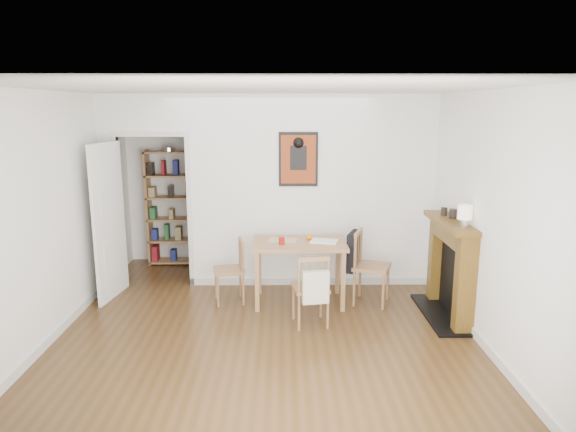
{
  "coord_description": "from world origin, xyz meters",
  "views": [
    {
      "loc": [
        0.18,
        -5.46,
        2.42
      ],
      "look_at": [
        0.25,
        0.6,
        1.14
      ],
      "focal_mm": 32.0,
      "sensor_mm": 36.0,
      "label": 1
    }
  ],
  "objects_px": {
    "dining_table": "(299,249)",
    "notebook": "(324,241)",
    "orange_fruit": "(309,237)",
    "ceramic_jar_b": "(444,211)",
    "bookshelf": "(172,208)",
    "mantel_lamp": "(465,213)",
    "chair_left": "(229,271)",
    "chair_front": "(311,288)",
    "chair_right": "(370,266)",
    "fireplace": "(451,266)",
    "red_glass": "(282,241)",
    "ceramic_jar_a": "(453,214)"
  },
  "relations": [
    {
      "from": "chair_right",
      "to": "bookshelf",
      "type": "height_order",
      "value": "bookshelf"
    },
    {
      "from": "chair_left",
      "to": "ceramic_jar_a",
      "type": "bearing_deg",
      "value": -8.13
    },
    {
      "from": "red_glass",
      "to": "notebook",
      "type": "height_order",
      "value": "red_glass"
    },
    {
      "from": "ceramic_jar_a",
      "to": "ceramic_jar_b",
      "type": "relative_size",
      "value": 1.17
    },
    {
      "from": "ceramic_jar_b",
      "to": "chair_front",
      "type": "bearing_deg",
      "value": -162.52
    },
    {
      "from": "chair_front",
      "to": "bookshelf",
      "type": "xyz_separation_m",
      "value": [
        -2.04,
        2.38,
        0.46
      ]
    },
    {
      "from": "chair_left",
      "to": "ceramic_jar_a",
      "type": "height_order",
      "value": "ceramic_jar_a"
    },
    {
      "from": "mantel_lamp",
      "to": "chair_right",
      "type": "bearing_deg",
      "value": 138.07
    },
    {
      "from": "chair_left",
      "to": "red_glass",
      "type": "height_order",
      "value": "red_glass"
    },
    {
      "from": "chair_left",
      "to": "orange_fruit",
      "type": "bearing_deg",
      "value": 3.86
    },
    {
      "from": "dining_table",
      "to": "notebook",
      "type": "distance_m",
      "value": 0.32
    },
    {
      "from": "chair_front",
      "to": "ceramic_jar_b",
      "type": "xyz_separation_m",
      "value": [
        1.62,
        0.51,
        0.78
      ]
    },
    {
      "from": "bookshelf",
      "to": "red_glass",
      "type": "distance_m",
      "value": 2.5
    },
    {
      "from": "chair_left",
      "to": "chair_front",
      "type": "bearing_deg",
      "value": -35.74
    },
    {
      "from": "fireplace",
      "to": "dining_table",
      "type": "bearing_deg",
      "value": 165.88
    },
    {
      "from": "dining_table",
      "to": "bookshelf",
      "type": "bearing_deg",
      "value": 138.72
    },
    {
      "from": "red_glass",
      "to": "mantel_lamp",
      "type": "xyz_separation_m",
      "value": [
        1.96,
        -0.69,
        0.48
      ]
    },
    {
      "from": "orange_fruit",
      "to": "mantel_lamp",
      "type": "height_order",
      "value": "mantel_lamp"
    },
    {
      "from": "red_glass",
      "to": "ceramic_jar_a",
      "type": "relative_size",
      "value": 0.83
    },
    {
      "from": "dining_table",
      "to": "orange_fruit",
      "type": "relative_size",
      "value": 15.86
    },
    {
      "from": "chair_right",
      "to": "notebook",
      "type": "relative_size",
      "value": 2.85
    },
    {
      "from": "dining_table",
      "to": "orange_fruit",
      "type": "height_order",
      "value": "orange_fruit"
    },
    {
      "from": "orange_fruit",
      "to": "ceramic_jar_b",
      "type": "bearing_deg",
      "value": -9.66
    },
    {
      "from": "mantel_lamp",
      "to": "ceramic_jar_b",
      "type": "xyz_separation_m",
      "value": [
        -0.02,
        0.63,
        -0.1
      ]
    },
    {
      "from": "dining_table",
      "to": "ceramic_jar_a",
      "type": "height_order",
      "value": "ceramic_jar_a"
    },
    {
      "from": "chair_left",
      "to": "chair_right",
      "type": "relative_size",
      "value": 0.88
    },
    {
      "from": "notebook",
      "to": "ceramic_jar_b",
      "type": "xyz_separation_m",
      "value": [
        1.42,
        -0.17,
        0.41
      ]
    },
    {
      "from": "bookshelf",
      "to": "mantel_lamp",
      "type": "height_order",
      "value": "bookshelf"
    },
    {
      "from": "chair_left",
      "to": "mantel_lamp",
      "type": "bearing_deg",
      "value": -17.55
    },
    {
      "from": "dining_table",
      "to": "fireplace",
      "type": "distance_m",
      "value": 1.82
    },
    {
      "from": "notebook",
      "to": "mantel_lamp",
      "type": "bearing_deg",
      "value": -29.11
    },
    {
      "from": "chair_left",
      "to": "orange_fruit",
      "type": "relative_size",
      "value": 11.18
    },
    {
      "from": "chair_right",
      "to": "notebook",
      "type": "bearing_deg",
      "value": 177.23
    },
    {
      "from": "orange_fruit",
      "to": "dining_table",
      "type": "bearing_deg",
      "value": -142.84
    },
    {
      "from": "mantel_lamp",
      "to": "orange_fruit",
      "type": "bearing_deg",
      "value": 150.95
    },
    {
      "from": "red_glass",
      "to": "orange_fruit",
      "type": "distance_m",
      "value": 0.4
    },
    {
      "from": "mantel_lamp",
      "to": "ceramic_jar_b",
      "type": "relative_size",
      "value": 2.56
    },
    {
      "from": "dining_table",
      "to": "chair_front",
      "type": "distance_m",
      "value": 0.74
    },
    {
      "from": "chair_right",
      "to": "ceramic_jar_a",
      "type": "bearing_deg",
      "value": -19.84
    },
    {
      "from": "chair_right",
      "to": "fireplace",
      "type": "distance_m",
      "value": 0.98
    },
    {
      "from": "dining_table",
      "to": "bookshelf",
      "type": "xyz_separation_m",
      "value": [
        -1.93,
        1.7,
        0.19
      ]
    },
    {
      "from": "bookshelf",
      "to": "mantel_lamp",
      "type": "distance_m",
      "value": 4.47
    },
    {
      "from": "chair_right",
      "to": "fireplace",
      "type": "xyz_separation_m",
      "value": [
        0.88,
        -0.41,
        0.13
      ]
    },
    {
      "from": "notebook",
      "to": "ceramic_jar_b",
      "type": "distance_m",
      "value": 1.48
    },
    {
      "from": "chair_front",
      "to": "notebook",
      "type": "bearing_deg",
      "value": 73.53
    },
    {
      "from": "chair_left",
      "to": "ceramic_jar_b",
      "type": "height_order",
      "value": "ceramic_jar_b"
    },
    {
      "from": "fireplace",
      "to": "ceramic_jar_b",
      "type": "height_order",
      "value": "ceramic_jar_b"
    },
    {
      "from": "fireplace",
      "to": "mantel_lamp",
      "type": "bearing_deg",
      "value": -92.8
    },
    {
      "from": "fireplace",
      "to": "ceramic_jar_a",
      "type": "relative_size",
      "value": 11.18
    },
    {
      "from": "bookshelf",
      "to": "red_glass",
      "type": "bearing_deg",
      "value": -46.6
    }
  ]
}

